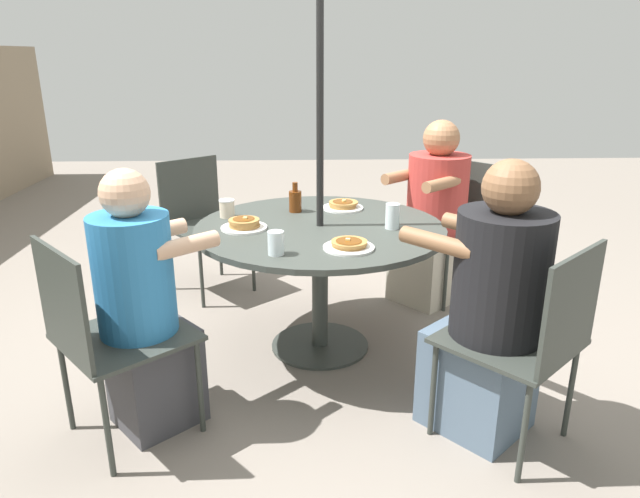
{
  "coord_description": "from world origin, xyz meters",
  "views": [
    {
      "loc": [
        -2.86,
        0.11,
        1.56
      ],
      "look_at": [
        0.0,
        0.0,
        0.58
      ],
      "focal_mm": 32.0,
      "sensor_mm": 36.0,
      "label": 1
    }
  ],
  "objects": [
    {
      "name": "ground_plane",
      "position": [
        0.0,
        0.0,
        0.0
      ],
      "size": [
        12.0,
        12.0,
        0.0
      ],
      "primitive_type": "plane",
      "color": "gray"
    },
    {
      "name": "coffee_cup",
      "position": [
        0.18,
        0.5,
        0.76
      ],
      "size": [
        0.09,
        0.09,
        0.1
      ],
      "color": "beige",
      "rests_on": "patio_table"
    },
    {
      "name": "syrup_bottle",
      "position": [
        0.28,
        0.13,
        0.77
      ],
      "size": [
        0.1,
        0.07,
        0.17
      ],
      "color": "#602D0F",
      "rests_on": "patio_table"
    },
    {
      "name": "patio_chair_east",
      "position": [
        -0.89,
        -0.8,
        0.52
      ],
      "size": [
        0.68,
        0.68,
        0.89
      ],
      "rotation": [
        0.0,
        0.0,
        -0.84
      ],
      "color": "#333833",
      "rests_on": "ground"
    },
    {
      "name": "diner_north",
      "position": [
        -0.67,
        0.76,
        0.53
      ],
      "size": [
        0.52,
        0.54,
        1.15
      ],
      "rotation": [
        0.0,
        0.0,
        -2.42
      ],
      "color": "#3D3D42",
      "rests_on": "ground"
    },
    {
      "name": "pancake_plate_c",
      "position": [
        -0.05,
        0.39,
        0.73
      ],
      "size": [
        0.24,
        0.24,
        0.06
      ],
      "color": "white",
      "rests_on": "patio_table"
    },
    {
      "name": "patio_chair_south",
      "position": [
        0.79,
        -0.9,
        0.52
      ],
      "size": [
        0.68,
        0.68,
        0.89
      ],
      "rotation": [
        0.0,
        0.0,
        0.72
      ],
      "color": "#333833",
      "rests_on": "ground"
    },
    {
      "name": "pancake_plate_b",
      "position": [
        -0.38,
        -0.12,
        0.73
      ],
      "size": [
        0.24,
        0.24,
        0.05
      ],
      "color": "white",
      "rests_on": "patio_table"
    },
    {
      "name": "pancake_plate_a",
      "position": [
        0.34,
        -0.15,
        0.73
      ],
      "size": [
        0.24,
        0.24,
        0.05
      ],
      "color": "white",
      "rests_on": "patio_table"
    },
    {
      "name": "patio_table",
      "position": [
        0.0,
        0.0,
        0.61
      ],
      "size": [
        1.31,
        1.31,
        0.71
      ],
      "color": "#383D38",
      "rests_on": "ground"
    },
    {
      "name": "umbrella_pole",
      "position": [
        0.0,
        0.0,
        1.24
      ],
      "size": [
        0.04,
        0.04,
        2.49
      ],
      "primitive_type": "cylinder",
      "color": "black",
      "rests_on": "ground"
    },
    {
      "name": "patio_chair_west",
      "position": [
        0.91,
        0.78,
        0.52
      ],
      "size": [
        0.68,
        0.68,
        0.89
      ],
      "rotation": [
        0.0,
        0.0,
        -4.0
      ],
      "color": "#333833",
      "rests_on": "ground"
    },
    {
      "name": "diner_south",
      "position": [
        0.67,
        -0.76,
        0.53
      ],
      "size": [
        0.6,
        0.61,
        1.18
      ],
      "rotation": [
        0.0,
        0.0,
        0.72
      ],
      "color": "beige",
      "rests_on": "ground"
    },
    {
      "name": "diner_east",
      "position": [
        -0.75,
        -0.68,
        0.54
      ],
      "size": [
        0.63,
        0.62,
        1.19
      ],
      "rotation": [
        0.0,
        0.0,
        -0.84
      ],
      "color": "slate",
      "rests_on": "ground"
    },
    {
      "name": "drinking_glass_a",
      "position": [
        -0.07,
        -0.37,
        0.77
      ],
      "size": [
        0.07,
        0.07,
        0.13
      ],
      "primitive_type": "cylinder",
      "color": "silver",
      "rests_on": "patio_table"
    },
    {
      "name": "drinking_glass_b",
      "position": [
        -0.45,
        0.21,
        0.76
      ],
      "size": [
        0.07,
        0.07,
        0.11
      ],
      "primitive_type": "cylinder",
      "color": "silver",
      "rests_on": "patio_table"
    },
    {
      "name": "patio_chair_north",
      "position": [
        -0.79,
        0.9,
        0.52
      ],
      "size": [
        0.68,
        0.68,
        0.89
      ],
      "rotation": [
        0.0,
        0.0,
        -2.42
      ],
      "color": "#333833",
      "rests_on": "ground"
    }
  ]
}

